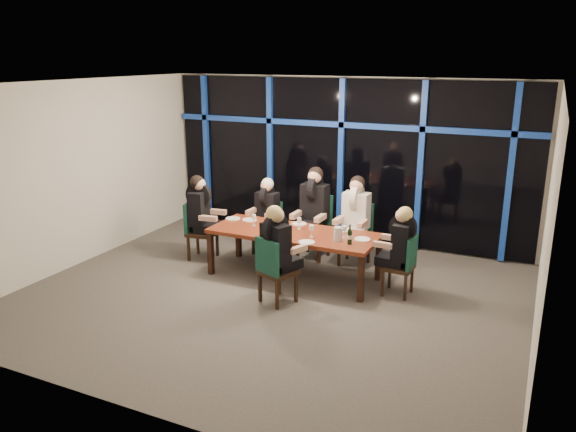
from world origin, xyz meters
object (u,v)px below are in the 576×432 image
(diner_end_left, at_px, (201,205))
(diner_near_mid, at_px, (278,240))
(chair_far_right, at_px, (357,230))
(chair_end_right, at_px, (404,262))
(chair_far_left, at_px, (269,224))
(water_pitcher, at_px, (338,234))
(diner_far_mid, at_px, (314,200))
(diner_far_right, at_px, (355,208))
(wine_bottle, at_px, (350,237))
(diner_end_right, at_px, (400,238))
(chair_near_mid, at_px, (273,267))
(dining_table, at_px, (293,236))
(diner_far_left, at_px, (266,205))
(chair_end_left, at_px, (197,227))
(chair_far_mid, at_px, (316,223))

(diner_end_left, xyz_separation_m, diner_near_mid, (1.93, -1.03, -0.02))
(chair_far_right, bearing_deg, chair_end_right, -40.93)
(chair_far_left, bearing_deg, chair_end_right, -15.87)
(chair_far_left, relative_size, water_pitcher, 4.38)
(diner_end_left, height_order, diner_near_mid, diner_end_left)
(diner_far_mid, bearing_deg, diner_end_left, -151.29)
(water_pitcher, bearing_deg, diner_near_mid, -134.50)
(diner_far_right, bearing_deg, diner_near_mid, -102.55)
(chair_far_right, height_order, water_pitcher, chair_far_right)
(wine_bottle, bearing_deg, diner_end_right, 19.45)
(chair_far_right, xyz_separation_m, chair_near_mid, (-0.53, -2.02, -0.03))
(dining_table, relative_size, diner_far_right, 2.62)
(chair_far_right, height_order, diner_far_left, diner_far_left)
(diner_end_left, height_order, diner_end_right, diner_end_left)
(chair_far_left, xyz_separation_m, chair_end_left, (-0.95, -0.79, 0.04))
(diner_far_mid, bearing_deg, dining_table, -84.54)
(diner_end_left, relative_size, diner_end_right, 1.09)
(chair_far_mid, height_order, chair_near_mid, chair_far_mid)
(wine_bottle, bearing_deg, chair_far_right, 103.41)
(chair_far_left, relative_size, diner_end_left, 0.95)
(water_pitcher, bearing_deg, chair_far_mid, 116.90)
(dining_table, distance_m, chair_far_right, 1.23)
(chair_far_left, relative_size, diner_near_mid, 0.97)
(chair_far_left, relative_size, diner_far_left, 1.03)
(chair_far_mid, xyz_separation_m, diner_far_left, (-0.83, -0.24, 0.27))
(dining_table, xyz_separation_m, chair_far_left, (-0.88, 0.88, -0.17))
(wine_bottle, bearing_deg, diner_far_mid, 131.94)
(dining_table, distance_m, water_pitcher, 0.80)
(chair_end_left, distance_m, water_pitcher, 2.63)
(chair_end_left, distance_m, diner_near_mid, 2.29)
(chair_near_mid, distance_m, diner_far_mid, 2.03)
(chair_far_left, relative_size, diner_end_right, 1.03)
(diner_far_left, height_order, wine_bottle, diner_far_left)
(chair_end_right, relative_size, diner_end_left, 0.94)
(chair_far_right, relative_size, wine_bottle, 3.48)
(chair_end_right, bearing_deg, dining_table, -86.19)
(chair_far_mid, relative_size, water_pitcher, 5.15)
(chair_end_left, height_order, chair_near_mid, chair_end_left)
(chair_far_mid, distance_m, chair_end_left, 2.02)
(diner_end_right, relative_size, wine_bottle, 3.02)
(water_pitcher, bearing_deg, diner_far_left, 142.29)
(chair_far_right, distance_m, diner_end_left, 2.63)
(diner_end_right, distance_m, wine_bottle, 0.71)
(chair_far_right, bearing_deg, water_pitcher, -83.38)
(diner_far_left, bearing_deg, diner_near_mid, -56.28)
(chair_far_left, height_order, wine_bottle, wine_bottle)
(chair_far_left, xyz_separation_m, chair_near_mid, (1.03, -1.89, 0.03))
(chair_end_right, relative_size, diner_far_mid, 0.87)
(dining_table, distance_m, diner_near_mid, 0.98)
(diner_end_left, bearing_deg, chair_end_right, -100.48)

